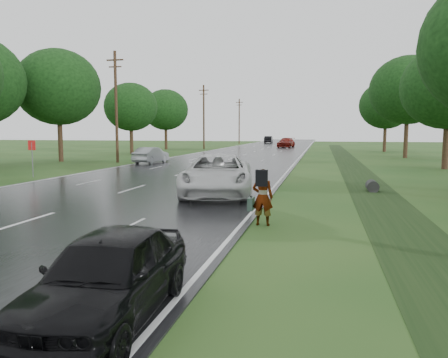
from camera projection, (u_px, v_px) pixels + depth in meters
ground at (25, 223)px, 13.79m from camera, size 220.00×220.00×0.00m
road at (251, 153)px, 57.42m from camera, size 14.00×180.00×0.04m
edge_stripe_east at (303, 153)px, 55.94m from camera, size 0.12×180.00×0.01m
edge_stripe_west at (202, 152)px, 58.89m from camera, size 0.12×180.00×0.01m
center_line at (251, 153)px, 57.41m from camera, size 0.12×180.00×0.01m
drainage_ditch at (358, 173)px, 29.41m from camera, size 2.20×120.00×0.56m
road_sign at (32, 151)px, 27.10m from camera, size 0.50×0.06×2.30m
utility_pole_mid at (116, 105)px, 39.46m from camera, size 1.60×0.26×10.00m
utility_pole_far at (204, 116)px, 68.55m from camera, size 1.60×0.26×10.00m
utility_pole_distant at (239, 120)px, 97.64m from camera, size 1.60×0.26×10.00m
tree_east_d at (408, 90)px, 45.96m from camera, size 8.00×8.00×10.76m
tree_east_f at (386, 105)px, 59.69m from camera, size 7.20×7.20×9.62m
tree_west_c at (58, 87)px, 40.54m from camera, size 7.80×7.80×10.43m
tree_west_d at (131, 107)px, 54.06m from camera, size 6.60×6.60×8.80m
tree_west_f at (166, 110)px, 67.73m from camera, size 7.00×7.00×9.29m
pedestrian at (262, 196)px, 13.32m from camera, size 0.78×0.71×1.75m
white_pickup at (217, 175)px, 19.50m from camera, size 4.07×6.91×1.80m
dark_sedan at (108, 275)px, 6.58m from camera, size 1.80×4.11×1.38m
silver_sedan at (151, 155)px, 38.48m from camera, size 1.91×4.43×1.42m
far_car_red at (286, 143)px, 75.73m from camera, size 3.04×5.91×1.64m
far_car_dark at (269, 140)px, 101.40m from camera, size 1.86×4.96×1.62m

